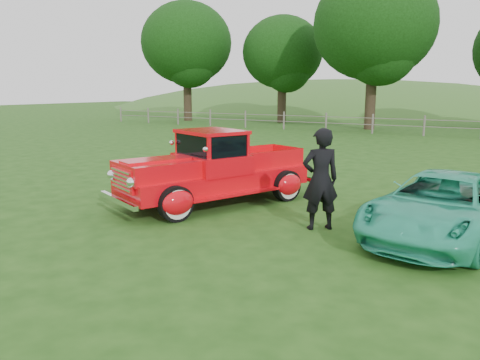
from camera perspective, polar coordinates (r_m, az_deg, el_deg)
The scene contains 9 objects.
ground at distance 8.78m, azimuth -2.07°, elevation -7.06°, with size 140.00×140.00×0.00m, color #1E4612.
distant_hills at distance 67.45m, azimuth 22.80°, elevation 4.03°, with size 116.00×60.00×18.00m.
fence_line at distance 29.47m, azimuth 21.54°, elevation 6.18°, with size 48.00×0.12×1.20m.
tree_far_west at distance 41.29m, azimuth -6.54°, elevation 16.24°, with size 7.60×7.60×9.93m.
tree_mid_west at distance 38.83m, azimuth 5.21°, elevation 15.21°, with size 6.40×6.40×8.46m.
tree_near_west at distance 33.40m, azimuth 16.07°, elevation 17.67°, with size 8.00×8.00×10.42m.
red_pickup at distance 11.20m, azimuth -3.18°, elevation 1.11°, with size 3.60×5.27×1.78m.
teal_sedan at distance 9.42m, azimuth 23.44°, elevation -2.93°, with size 1.99×4.32×1.20m, color #2CB28C.
man at distance 9.22m, azimuth 9.77°, elevation 0.09°, with size 0.73×0.48×2.00m, color black.
Camera 1 is at (4.47, -7.05, 2.73)m, focal length 35.00 mm.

